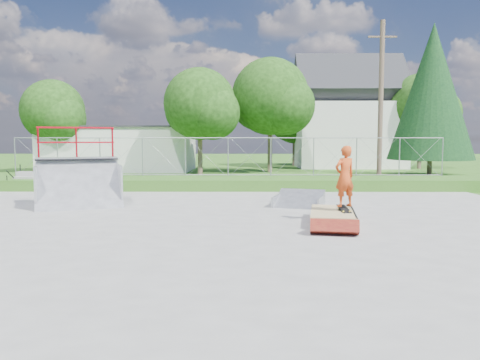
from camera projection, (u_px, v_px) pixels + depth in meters
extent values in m
plane|color=#2B5317|center=(214.00, 230.00, 11.49)|extent=(120.00, 120.00, 0.00)
cube|color=gray|center=(214.00, 229.00, 11.49)|extent=(20.00, 16.00, 0.04)
cube|color=#2B5317|center=(227.00, 183.00, 20.93)|extent=(24.00, 3.00, 0.50)
cube|color=maroon|center=(332.00, 218.00, 12.29)|extent=(1.44, 2.42, 0.32)
cube|color=tan|center=(332.00, 211.00, 12.28)|extent=(1.46, 2.44, 0.02)
cube|color=black|center=(344.00, 209.00, 12.25)|extent=(0.26, 0.80, 0.13)
imported|color=#C44318|center=(345.00, 179.00, 12.18)|extent=(0.69, 0.58, 1.59)
cube|color=silver|center=(121.00, 149.00, 33.33)|extent=(10.00, 6.00, 3.00)
cube|color=silver|center=(347.00, 136.00, 37.11)|extent=(8.00, 6.00, 5.00)
cube|color=#292A2E|center=(348.00, 92.00, 36.82)|extent=(8.40, 6.08, 6.08)
cylinder|color=brown|center=(381.00, 103.00, 23.04)|extent=(0.24, 0.24, 8.00)
cylinder|color=brown|center=(200.00, 155.00, 29.33)|extent=(0.30, 0.30, 2.45)
sphere|color=black|center=(200.00, 104.00, 29.05)|extent=(4.48, 4.48, 4.48)
sphere|color=black|center=(213.00, 112.00, 28.54)|extent=(3.36, 3.36, 3.36)
cylinder|color=brown|center=(270.00, 151.00, 31.28)|extent=(0.30, 0.30, 2.80)
sphere|color=black|center=(270.00, 97.00, 30.96)|extent=(5.12, 5.12, 5.12)
sphere|color=black|center=(286.00, 106.00, 30.37)|extent=(3.84, 3.84, 3.84)
cylinder|color=brown|center=(54.00, 155.00, 31.40)|extent=(0.30, 0.30, 2.27)
sphere|color=black|center=(53.00, 111.00, 31.14)|extent=(4.16, 4.16, 4.16)
sphere|color=black|center=(62.00, 118.00, 30.66)|extent=(3.12, 3.12, 3.12)
cylinder|color=brown|center=(419.00, 151.00, 35.19)|extent=(0.30, 0.30, 2.62)
sphere|color=black|center=(421.00, 106.00, 34.89)|extent=(4.80, 4.80, 4.80)
sphere|color=black|center=(436.00, 113.00, 34.34)|extent=(3.60, 3.60, 3.60)
cylinder|color=brown|center=(294.00, 153.00, 39.26)|extent=(0.30, 0.30, 2.10)
sphere|color=black|center=(295.00, 120.00, 39.02)|extent=(3.84, 3.84, 3.84)
sphere|color=black|center=(304.00, 126.00, 38.58)|extent=(2.88, 2.88, 2.88)
cylinder|color=brown|center=(429.00, 166.00, 28.29)|extent=(0.28, 0.28, 1.20)
cone|color=black|center=(432.00, 92.00, 27.90)|extent=(5.04, 5.04, 8.10)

